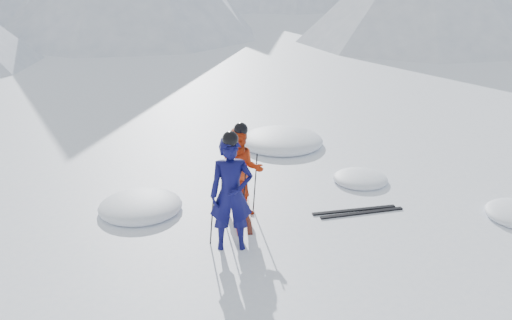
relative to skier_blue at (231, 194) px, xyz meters
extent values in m
plane|color=white|center=(2.43, 0.67, -0.98)|extent=(160.00, 160.00, 0.00)
imported|color=#0C0C49|center=(0.00, 0.00, 0.00)|extent=(0.78, 0.57, 1.97)
imported|color=red|center=(0.40, 1.18, -0.12)|extent=(0.91, 0.75, 1.73)
cylinder|color=black|center=(-0.30, 0.15, -0.33)|extent=(0.13, 0.09, 1.31)
cylinder|color=black|center=(0.25, 0.25, -0.33)|extent=(0.13, 0.08, 1.31)
cylinder|color=black|center=(0.10, 1.43, -0.41)|extent=(0.12, 0.09, 1.15)
cylinder|color=black|center=(0.70, 1.33, -0.41)|extent=(0.12, 0.08, 1.15)
cube|color=black|center=(0.28, 1.18, -0.97)|extent=(0.23, 1.70, 0.03)
cube|color=black|center=(0.52, 1.18, -0.97)|extent=(0.35, 1.69, 0.03)
cube|color=black|center=(2.57, 0.85, -0.97)|extent=(1.70, 0.09, 0.03)
cube|color=black|center=(2.67, 0.70, -0.97)|extent=(1.70, 0.15, 0.03)
ellipsoid|color=white|center=(-1.50, 1.80, -0.98)|extent=(1.63, 1.63, 0.36)
ellipsoid|color=white|center=(3.26, 2.21, -0.98)|extent=(1.20, 1.20, 0.26)
ellipsoid|color=white|center=(2.19, 4.96, -0.98)|extent=(2.19, 2.19, 0.48)
camera|label=1|loc=(-1.35, -8.02, 3.71)|focal=38.00mm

